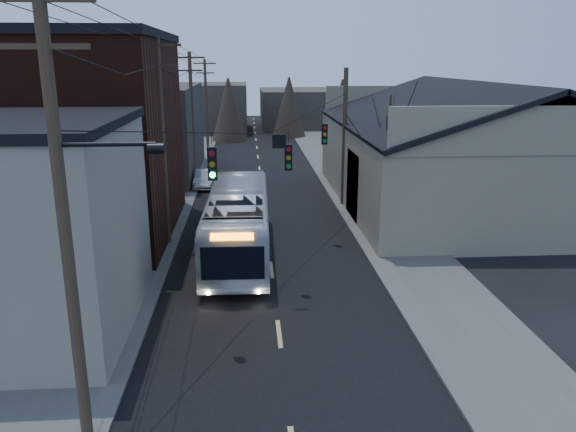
# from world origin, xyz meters

# --- Properties ---
(road_surface) EXTENTS (9.00, 110.00, 0.02)m
(road_surface) POSITION_xyz_m (0.00, 30.00, 0.01)
(road_surface) COLOR black
(road_surface) RESTS_ON ground
(sidewalk_left) EXTENTS (4.00, 110.00, 0.12)m
(sidewalk_left) POSITION_xyz_m (-6.50, 30.00, 0.06)
(sidewalk_left) COLOR #474744
(sidewalk_left) RESTS_ON ground
(sidewalk_right) EXTENTS (4.00, 110.00, 0.12)m
(sidewalk_right) POSITION_xyz_m (6.50, 30.00, 0.06)
(sidewalk_right) COLOR #474744
(sidewalk_right) RESTS_ON ground
(building_clapboard) EXTENTS (8.00, 8.00, 7.00)m
(building_clapboard) POSITION_xyz_m (-9.00, 9.00, 3.50)
(building_clapboard) COLOR gray
(building_clapboard) RESTS_ON ground
(building_brick) EXTENTS (10.00, 12.00, 10.00)m
(building_brick) POSITION_xyz_m (-10.00, 20.00, 5.00)
(building_brick) COLOR black
(building_brick) RESTS_ON ground
(building_left_far) EXTENTS (9.00, 14.00, 7.00)m
(building_left_far) POSITION_xyz_m (-9.50, 36.00, 3.50)
(building_left_far) COLOR #302C27
(building_left_far) RESTS_ON ground
(warehouse) EXTENTS (16.16, 20.60, 7.73)m
(warehouse) POSITION_xyz_m (13.00, 25.00, 2.70)
(warehouse) COLOR gray
(warehouse) RESTS_ON ground
(building_far_left) EXTENTS (10.00, 12.00, 6.00)m
(building_far_left) POSITION_xyz_m (-6.00, 65.00, 3.00)
(building_far_left) COLOR #302C27
(building_far_left) RESTS_ON ground
(building_far_right) EXTENTS (12.00, 14.00, 5.00)m
(building_far_right) POSITION_xyz_m (7.00, 70.00, 2.50)
(building_far_right) COLOR #302C27
(building_far_right) RESTS_ON ground
(bare_tree) EXTENTS (0.40, 0.40, 7.20)m
(bare_tree) POSITION_xyz_m (6.50, 20.00, 3.60)
(bare_tree) COLOR black
(bare_tree) RESTS_ON ground
(utility_lines) EXTENTS (11.24, 45.28, 10.50)m
(utility_lines) POSITION_xyz_m (-3.11, 24.14, 4.95)
(utility_lines) COLOR #382B1E
(utility_lines) RESTS_ON ground
(bus) EXTENTS (2.98, 11.73, 3.25)m
(bus) POSITION_xyz_m (-1.45, 16.22, 1.63)
(bus) COLOR silver
(bus) RESTS_ON ground
(parked_car) EXTENTS (1.43, 3.94, 1.29)m
(parked_car) POSITION_xyz_m (-4.10, 31.05, 0.65)
(parked_car) COLOR #A7AAAE
(parked_car) RESTS_ON ground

